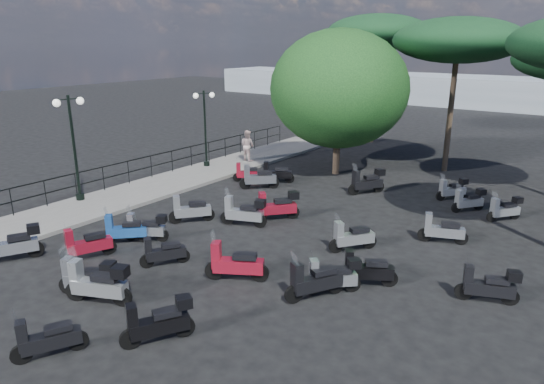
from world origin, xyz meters
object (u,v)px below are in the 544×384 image
Objects in this scene: scooter_3 at (146,228)px; pedestrian_far at (247,146)px; lamp_post_1 at (73,142)px; scooter_21 at (235,264)px; scooter_16 at (244,212)px; pine_2 at (378,33)px; scooter_11 at (276,174)px; scooter_13 at (98,284)px; scooter_2 at (87,245)px; scooter_27 at (366,270)px; scooter_1 at (12,245)px; scooter_28 at (488,286)px; scooter_4 at (258,178)px; lamp_post_2 at (205,124)px; scooter_9 at (190,210)px; scooter_5 at (247,173)px; scooter_22 at (352,237)px; scooter_14 at (88,278)px; scooter_30 at (452,190)px; pine_0 at (458,41)px; scooter_15 at (163,253)px; scooter_19 at (158,322)px; scooter_17 at (367,182)px; scooter_26 at (333,277)px; scooter_7 at (47,339)px; scooter_8 at (124,230)px; scooter_20 at (314,282)px; scooter_10 at (277,206)px; broadleaf_tree at (339,89)px; scooter_31 at (505,210)px; scooter_23 at (469,201)px; scooter_29 at (442,230)px.

pedestrian_far is at bearing -9.31° from scooter_3.
scooter_21 is (9.86, -1.47, -2.13)m from lamp_post_1.
lamp_post_1 is at bearing 48.35° from scooter_3.
pine_2 is (-3.03, 17.43, 6.58)m from scooter_16.
scooter_13 reaches higher than scooter_11.
scooter_27 is (7.85, 3.56, -0.01)m from scooter_2.
scooter_28 is at bearing -127.75° from scooter_1.
scooter_4 reaches higher than scooter_3.
lamp_post_2 reaches higher than scooter_11.
scooter_9 is at bearing 53.90° from scooter_27.
scooter_5 is at bearing -59.97° from scooter_2.
scooter_22 is (11.35, -5.11, -1.97)m from lamp_post_2.
scooter_30 is (5.34, 14.23, -0.06)m from scooter_14.
pine_0 is at bearing -78.83° from scooter_5.
scooter_19 is at bearing 170.08° from scooter_15.
scooter_11 is at bearing -129.22° from pine_0.
scooter_19 is at bearing 128.39° from scooter_17.
scooter_26 is at bearing -67.72° from pine_2.
scooter_7 is at bearing 116.83° from scooter_28.
scooter_8 is at bearing 149.62° from scooter_11.
scooter_20 is at bearing -12.71° from lamp_post_2.
lamp_post_1 reaches higher than scooter_30.
pedestrian_far is 9.24m from scooter_10.
scooter_14 is (7.01, -11.92, -1.92)m from lamp_post_2.
scooter_3 is 0.97× the size of scooter_7.
broadleaf_tree reaches higher than scooter_22.
scooter_5 is 11.44m from scooter_31.
scooter_10 is at bearing 109.03° from scooter_17.
scooter_30 is (12.35, 2.31, -1.98)m from lamp_post_2.
scooter_15 is at bearing 125.95° from scooter_10.
lamp_post_1 reaches higher than scooter_19.
pine_2 is (-8.15, 19.90, 6.63)m from scooter_26.
scooter_28 is at bearing 146.27° from scooter_23.
scooter_22 is at bearing -26.34° from scooter_26.
scooter_5 is 1.42m from scooter_11.
scooter_26 is (0.25, 0.55, -0.01)m from scooter_20.
pine_2 is (-4.58, 26.00, 6.68)m from scooter_7.
scooter_4 is at bearing -155.30° from scooter_5.
lamp_post_1 reaches higher than scooter_15.
scooter_31 is (2.79, 9.32, -0.05)m from scooter_20.
pine_0 is at bearing -49.42° from scooter_3.
scooter_1 reaches higher than scooter_30.
scooter_8 is at bearing 73.57° from scooter_27.
scooter_15 is 0.80× the size of scooter_21.
pine_0 is (5.33, 13.46, 6.13)m from scooter_9.
scooter_13 is 1.36× the size of scooter_26.
scooter_16 is 1.09× the size of scooter_29.
scooter_31 is at bearing -89.42° from scooter_8.
lamp_post_1 reaches higher than scooter_31.
scooter_5 is 8.49m from scooter_8.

